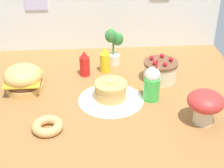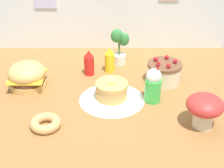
{
  "view_description": "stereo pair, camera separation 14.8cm",
  "coord_description": "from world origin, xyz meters",
  "px_view_note": "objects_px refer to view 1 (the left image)",
  "views": [
    {
      "loc": [
        -0.1,
        -2.1,
        1.36
      ],
      "look_at": [
        0.06,
        0.01,
        0.14
      ],
      "focal_mm": 53.77,
      "sensor_mm": 36.0,
      "label": 1
    },
    {
      "loc": [
        0.05,
        -2.1,
        1.36
      ],
      "look_at": [
        0.06,
        0.01,
        0.14
      ],
      "focal_mm": 53.77,
      "sensor_mm": 36.0,
      "label": 2
    }
  ],
  "objects_px": {
    "ketchup_bottle": "(85,64)",
    "mustard_bottle": "(105,61)",
    "layer_cake": "(160,71)",
    "potted_plant": "(113,45)",
    "pancake_stack": "(111,92)",
    "cream_soda_cup": "(152,84)",
    "burger": "(23,79)",
    "donut_pink_glaze": "(47,126)",
    "mushroom_stool": "(205,104)"
  },
  "relations": [
    {
      "from": "donut_pink_glaze",
      "to": "mushroom_stool",
      "type": "height_order",
      "value": "mushroom_stool"
    },
    {
      "from": "pancake_stack",
      "to": "potted_plant",
      "type": "xyz_separation_m",
      "value": [
        0.07,
        0.61,
        0.12
      ]
    },
    {
      "from": "pancake_stack",
      "to": "burger",
      "type": "bearing_deg",
      "value": 163.8
    },
    {
      "from": "pancake_stack",
      "to": "layer_cake",
      "type": "height_order",
      "value": "layer_cake"
    },
    {
      "from": "burger",
      "to": "mustard_bottle",
      "type": "relative_size",
      "value": 1.33
    },
    {
      "from": "cream_soda_cup",
      "to": "donut_pink_glaze",
      "type": "height_order",
      "value": "cream_soda_cup"
    },
    {
      "from": "burger",
      "to": "potted_plant",
      "type": "xyz_separation_m",
      "value": [
        0.73,
        0.42,
        0.08
      ]
    },
    {
      "from": "ketchup_bottle",
      "to": "mushroom_stool",
      "type": "height_order",
      "value": "mushroom_stool"
    },
    {
      "from": "mustard_bottle",
      "to": "donut_pink_glaze",
      "type": "bearing_deg",
      "value": -117.93
    },
    {
      "from": "cream_soda_cup",
      "to": "donut_pink_glaze",
      "type": "distance_m",
      "value": 0.81
    },
    {
      "from": "layer_cake",
      "to": "potted_plant",
      "type": "bearing_deg",
      "value": 137.05
    },
    {
      "from": "pancake_stack",
      "to": "donut_pink_glaze",
      "type": "relative_size",
      "value": 1.83
    },
    {
      "from": "mustard_bottle",
      "to": "mushroom_stool",
      "type": "xyz_separation_m",
      "value": [
        0.62,
        -0.78,
        0.04
      ]
    },
    {
      "from": "mustard_bottle",
      "to": "cream_soda_cup",
      "type": "relative_size",
      "value": 0.67
    },
    {
      "from": "burger",
      "to": "mustard_bottle",
      "type": "distance_m",
      "value": 0.7
    },
    {
      "from": "layer_cake",
      "to": "mushroom_stool",
      "type": "xyz_separation_m",
      "value": [
        0.18,
        -0.6,
        0.06
      ]
    },
    {
      "from": "cream_soda_cup",
      "to": "donut_pink_glaze",
      "type": "bearing_deg",
      "value": -156.15
    },
    {
      "from": "ketchup_bottle",
      "to": "mustard_bottle",
      "type": "distance_m",
      "value": 0.18
    },
    {
      "from": "layer_cake",
      "to": "donut_pink_glaze",
      "type": "xyz_separation_m",
      "value": [
        -0.86,
        -0.61,
        -0.05
      ]
    },
    {
      "from": "potted_plant",
      "to": "pancake_stack",
      "type": "bearing_deg",
      "value": -96.14
    },
    {
      "from": "mustard_bottle",
      "to": "cream_soda_cup",
      "type": "distance_m",
      "value": 0.56
    },
    {
      "from": "potted_plant",
      "to": "donut_pink_glaze",
      "type": "bearing_deg",
      "value": -117.99
    },
    {
      "from": "cream_soda_cup",
      "to": "pancake_stack",
      "type": "bearing_deg",
      "value": 178.69
    },
    {
      "from": "mushroom_stool",
      "to": "mustard_bottle",
      "type": "bearing_deg",
      "value": 128.58
    },
    {
      "from": "mushroom_stool",
      "to": "cream_soda_cup",
      "type": "bearing_deg",
      "value": 133.65
    },
    {
      "from": "potted_plant",
      "to": "burger",
      "type": "bearing_deg",
      "value": -150.2
    },
    {
      "from": "ketchup_bottle",
      "to": "donut_pink_glaze",
      "type": "height_order",
      "value": "ketchup_bottle"
    },
    {
      "from": "pancake_stack",
      "to": "donut_pink_glaze",
      "type": "xyz_separation_m",
      "value": [
        -0.44,
        -0.33,
        -0.03
      ]
    },
    {
      "from": "burger",
      "to": "ketchup_bottle",
      "type": "distance_m",
      "value": 0.52
    },
    {
      "from": "potted_plant",
      "to": "mushroom_stool",
      "type": "xyz_separation_m",
      "value": [
        0.54,
        -0.93,
        -0.04
      ]
    },
    {
      "from": "potted_plant",
      "to": "mushroom_stool",
      "type": "bearing_deg",
      "value": -60.04
    },
    {
      "from": "pancake_stack",
      "to": "donut_pink_glaze",
      "type": "bearing_deg",
      "value": -142.57
    },
    {
      "from": "cream_soda_cup",
      "to": "mustard_bottle",
      "type": "bearing_deg",
      "value": 124.68
    },
    {
      "from": "layer_cake",
      "to": "pancake_stack",
      "type": "bearing_deg",
      "value": -147.11
    },
    {
      "from": "mustard_bottle",
      "to": "burger",
      "type": "bearing_deg",
      "value": -157.82
    },
    {
      "from": "layer_cake",
      "to": "cream_soda_cup",
      "type": "distance_m",
      "value": 0.31
    },
    {
      "from": "burger",
      "to": "potted_plant",
      "type": "distance_m",
      "value": 0.84
    },
    {
      "from": "pancake_stack",
      "to": "cream_soda_cup",
      "type": "height_order",
      "value": "cream_soda_cup"
    },
    {
      "from": "ketchup_bottle",
      "to": "mustard_bottle",
      "type": "height_order",
      "value": "same"
    },
    {
      "from": "mustard_bottle",
      "to": "donut_pink_glaze",
      "type": "xyz_separation_m",
      "value": [
        -0.42,
        -0.79,
        -0.07
      ]
    },
    {
      "from": "cream_soda_cup",
      "to": "layer_cake",
      "type": "bearing_deg",
      "value": 66.54
    },
    {
      "from": "layer_cake",
      "to": "burger",
      "type": "bearing_deg",
      "value": -175.67
    },
    {
      "from": "donut_pink_glaze",
      "to": "burger",
      "type": "bearing_deg",
      "value": 113.35
    },
    {
      "from": "layer_cake",
      "to": "mushroom_stool",
      "type": "bearing_deg",
      "value": -73.5
    },
    {
      "from": "donut_pink_glaze",
      "to": "potted_plant",
      "type": "height_order",
      "value": "potted_plant"
    },
    {
      "from": "mustard_bottle",
      "to": "cream_soda_cup",
      "type": "bearing_deg",
      "value": -55.32
    },
    {
      "from": "burger",
      "to": "pancake_stack",
      "type": "relative_size",
      "value": 0.78
    },
    {
      "from": "mustard_bottle",
      "to": "potted_plant",
      "type": "height_order",
      "value": "potted_plant"
    },
    {
      "from": "pancake_stack",
      "to": "potted_plant",
      "type": "distance_m",
      "value": 0.62
    },
    {
      "from": "burger",
      "to": "ketchup_bottle",
      "type": "height_order",
      "value": "ketchup_bottle"
    }
  ]
}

